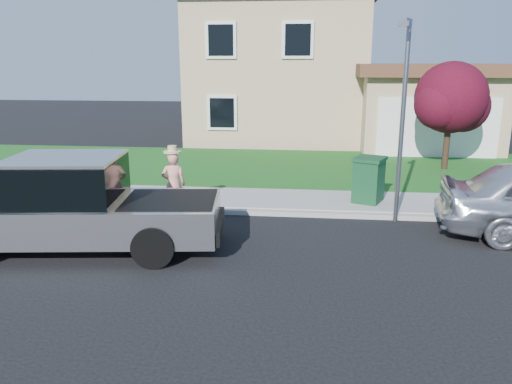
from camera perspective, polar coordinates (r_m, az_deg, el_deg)
ground at (r=9.82m, az=-3.66°, el=-7.51°), size 80.00×80.00×0.00m
curb at (r=12.42m, az=3.17°, el=-2.44°), size 40.00×0.20×0.12m
sidewalk at (r=13.47m, az=3.43°, el=-1.02°), size 40.00×2.00×0.15m
lawn at (r=17.84m, az=4.15°, el=2.76°), size 40.00×7.00×0.10m
house at (r=25.35m, az=5.71°, el=13.31°), size 14.00×11.30×6.85m
pickup_truck at (r=10.57m, az=-20.04°, el=-1.66°), size 6.02×2.66×1.91m
woman at (r=12.35m, az=-9.40°, el=1.01°), size 0.65×0.50×1.76m
ornamental_tree at (r=18.32m, az=21.47°, el=9.66°), size 2.66×2.40×3.65m
trash_bin at (r=13.29m, az=12.76°, el=1.43°), size 0.99×1.04×1.18m
street_lamp at (r=11.90m, az=16.40°, el=8.87°), size 0.38×0.59×4.60m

